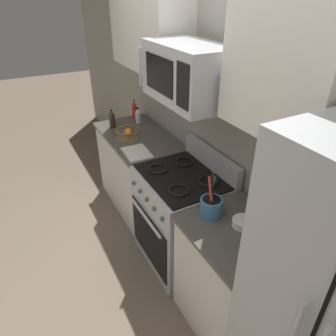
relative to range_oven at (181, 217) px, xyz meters
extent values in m
plane|color=#6B5B4C|center=(0.00, -0.70, -0.47)|extent=(16.00, 16.00, 0.00)
cube|color=#9E998E|center=(0.00, 0.39, 0.83)|extent=(8.00, 0.10, 2.60)
cube|color=silver|center=(-0.95, 0.00, -0.03)|extent=(1.09, 0.61, 0.88)
cube|color=#4C4742|center=(-0.95, 0.00, 0.42)|extent=(1.13, 0.65, 0.03)
cube|color=#B2B5BA|center=(0.00, 0.00, -0.02)|extent=(0.76, 0.65, 0.91)
cube|color=black|center=(0.00, -0.33, -0.11)|extent=(0.67, 0.01, 0.51)
cylinder|color=#B2B5BA|center=(0.00, -0.35, 0.15)|extent=(0.57, 0.02, 0.02)
cube|color=black|center=(0.00, 0.00, 0.44)|extent=(0.73, 0.58, 0.02)
cube|color=#B2B5BA|center=(0.00, 0.29, 0.53)|extent=(0.76, 0.06, 0.18)
torus|color=black|center=(-0.18, -0.14, 0.46)|extent=(0.17, 0.17, 0.02)
torus|color=black|center=(0.18, -0.14, 0.46)|extent=(0.17, 0.17, 0.02)
torus|color=black|center=(-0.18, 0.13, 0.46)|extent=(0.17, 0.17, 0.02)
torus|color=black|center=(0.18, 0.13, 0.46)|extent=(0.17, 0.17, 0.02)
cylinder|color=#4C4C51|center=(-0.27, -0.34, 0.32)|extent=(0.04, 0.02, 0.04)
cylinder|color=#4C4C51|center=(-0.14, -0.34, 0.32)|extent=(0.04, 0.02, 0.04)
cylinder|color=#4C4C51|center=(0.00, -0.34, 0.32)|extent=(0.04, 0.02, 0.04)
cylinder|color=#4C4C51|center=(0.14, -0.34, 0.32)|extent=(0.04, 0.02, 0.04)
cylinder|color=#4C4C51|center=(0.27, -0.34, 0.32)|extent=(0.04, 0.02, 0.04)
cube|color=silver|center=(0.75, 0.00, -0.03)|extent=(0.68, 0.61, 0.88)
cube|color=#4C4742|center=(0.75, 0.00, 0.42)|extent=(0.72, 0.65, 0.03)
cube|color=#B2B5BA|center=(0.00, 0.03, 1.29)|extent=(0.72, 0.40, 0.40)
cube|color=black|center=(-0.06, -0.17, 1.29)|extent=(0.40, 0.01, 0.25)
cube|color=black|center=(0.26, -0.17, 1.29)|extent=(0.14, 0.01, 0.28)
cylinder|color=#B2B5BA|center=(-0.32, -0.20, 1.29)|extent=(0.02, 0.02, 0.28)
cube|color=silver|center=(-0.96, 0.17, 1.49)|extent=(1.12, 0.34, 0.76)
cube|color=silver|center=(0.75, 0.17, 1.49)|extent=(0.71, 0.34, 0.76)
cylinder|color=teal|center=(0.52, -0.08, 0.50)|extent=(0.16, 0.16, 0.13)
cylinder|color=black|center=(0.52, -0.08, 0.51)|extent=(0.13, 0.13, 0.11)
cylinder|color=green|center=(0.48, -0.07, 0.60)|extent=(0.03, 0.07, 0.26)
cylinder|color=black|center=(0.52, -0.08, 0.62)|extent=(0.05, 0.01, 0.32)
cylinder|color=orange|center=(0.52, -0.08, 0.62)|extent=(0.08, 0.06, 0.31)
cylinder|color=black|center=(0.49, -0.07, 0.60)|extent=(0.02, 0.04, 0.28)
cylinder|color=red|center=(0.52, -0.08, 0.60)|extent=(0.10, 0.02, 0.27)
cone|color=brown|center=(-0.95, -0.10, 0.48)|extent=(0.25, 0.25, 0.08)
torus|color=brown|center=(-0.95, -0.10, 0.52)|extent=(0.26, 0.26, 0.02)
sphere|color=red|center=(-0.94, -0.09, 0.51)|extent=(0.07, 0.07, 0.07)
sphere|color=orange|center=(-0.91, -0.11, 0.51)|extent=(0.08, 0.08, 0.08)
cube|color=silver|center=(-0.57, -0.17, 0.44)|extent=(0.32, 0.25, 0.02)
cylinder|color=silver|center=(-1.27, 0.15, 0.50)|extent=(0.06, 0.06, 0.13)
cone|color=silver|center=(-1.27, 0.15, 0.59)|extent=(0.06, 0.06, 0.04)
cylinder|color=black|center=(-1.27, 0.15, 0.61)|extent=(0.03, 0.03, 0.01)
cylinder|color=red|center=(-1.43, 0.17, 0.52)|extent=(0.06, 0.06, 0.16)
cone|color=red|center=(-1.43, 0.17, 0.62)|extent=(0.05, 0.05, 0.05)
cylinder|color=black|center=(-1.43, 0.17, 0.65)|extent=(0.02, 0.02, 0.01)
cylinder|color=#382314|center=(-1.28, -0.16, 0.51)|extent=(0.06, 0.06, 0.15)
cone|color=#382314|center=(-1.28, -0.16, 0.61)|extent=(0.06, 0.06, 0.04)
cylinder|color=black|center=(-1.28, -0.16, 0.64)|extent=(0.03, 0.03, 0.01)
cylinder|color=white|center=(0.71, 0.05, 0.46)|extent=(0.14, 0.14, 0.05)
torus|color=white|center=(0.71, 0.05, 0.49)|extent=(0.14, 0.14, 0.01)
camera|label=1|loc=(1.87, -1.14, 1.82)|focal=32.96mm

